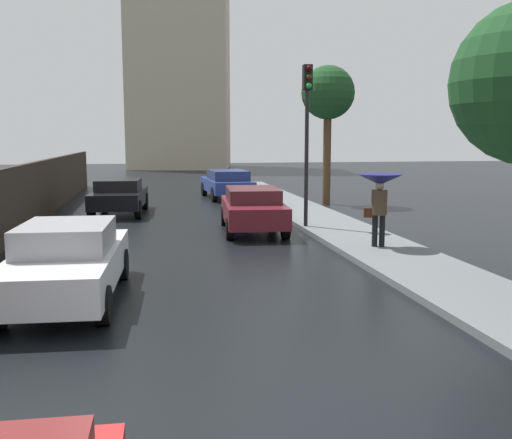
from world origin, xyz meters
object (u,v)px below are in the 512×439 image
Objects in this scene: car_white_mid_road at (68,261)px; car_maroon_behind_camera at (253,208)px; traffic_light at (307,117)px; car_black_far_lane at (119,196)px; pedestrian_with_umbrella_near at (380,188)px; street_tree_mid at (328,95)px; car_blue_near_kerb at (227,183)px.

car_white_mid_road is 8.26m from car_maroon_behind_camera.
car_white_mid_road is at bearing -131.89° from traffic_light.
car_white_mid_road reaches higher than car_black_far_lane.
pedestrian_with_umbrella_near is 10.95m from street_tree_mid.
street_tree_mid is at bearing 92.70° from pedestrian_with_umbrella_near.
car_blue_near_kerb is 9.84m from car_maroon_behind_camera.
street_tree_mid is at bearing -120.10° from car_white_mid_road.
car_white_mid_road is at bearing -122.99° from street_tree_mid.
car_white_mid_road is 16.66m from street_tree_mid.
traffic_light reaches higher than car_maroon_behind_camera.
car_maroon_behind_camera is at bearing 136.67° from pedestrian_with_umbrella_near.
traffic_light is 7.40m from street_tree_mid.
pedestrian_with_umbrella_near is 0.37× the size of traffic_light.
car_maroon_behind_camera is 4.59m from pedestrian_with_umbrella_near.
car_black_far_lane is at bearing 139.02° from traffic_light.
car_maroon_behind_camera is at bearing -119.91° from car_white_mid_road.
car_maroon_behind_camera is 3.19m from traffic_light.
car_black_far_lane is at bearing -168.58° from street_tree_mid.
traffic_light is 0.83× the size of street_tree_mid.
car_maroon_behind_camera is 8.84m from street_tree_mid.
car_blue_near_kerb is 2.53× the size of pedestrian_with_umbrella_near.
pedestrian_with_umbrella_near reaches higher than car_white_mid_road.
car_white_mid_road is at bearing -110.04° from car_blue_near_kerb.
traffic_light is (-0.89, 3.59, 1.84)m from pedestrian_with_umbrella_near.
car_maroon_behind_camera is (-0.47, -9.83, -0.01)m from car_blue_near_kerb.
car_blue_near_kerb reaches higher than car_maroon_behind_camera.
car_blue_near_kerb is 17.49m from car_white_mid_road.
street_tree_mid is at bearing -43.08° from car_blue_near_kerb.
car_blue_near_kerb is 10.40m from traffic_light.
car_blue_near_kerb is at bearing 91.30° from car_maroon_behind_camera.
car_black_far_lane is 0.90× the size of traffic_light.
car_maroon_behind_camera is at bearing -96.35° from car_blue_near_kerb.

